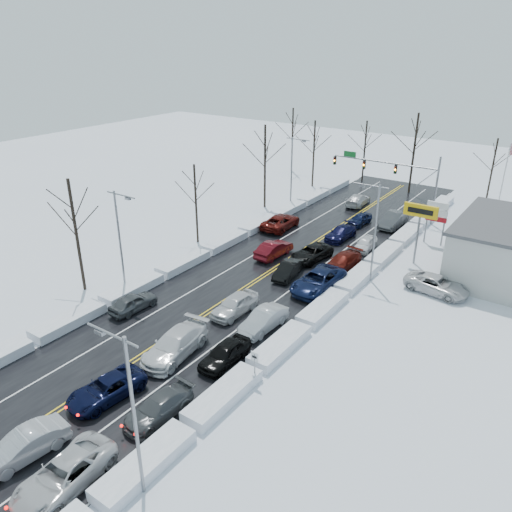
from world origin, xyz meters
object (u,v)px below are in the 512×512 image
Objects in this scene: tires_plus_sign at (420,215)px; flagpole at (505,180)px; oncoming_car_0 at (274,256)px; traffic_signal_mast at (395,172)px.

flagpole reaches higher than tires_plus_sign.
traffic_signal_mast is at bearing -103.53° from oncoming_car_0.
tires_plus_sign reaches higher than oncoming_car_0.
traffic_signal_mast is 11.90m from flagpole.
flagpole is at bearing 9.73° from traffic_signal_mast.
tires_plus_sign is (7.05, -12.00, -0.49)m from traffic_signal_mast.
tires_plus_sign is 1.24× the size of oncoming_car_0.
oncoming_car_0 is at bearing -129.34° from flagpole.
flagpole reaches higher than oncoming_car_0.
traffic_signal_mast reaches higher than tires_plus_sign.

